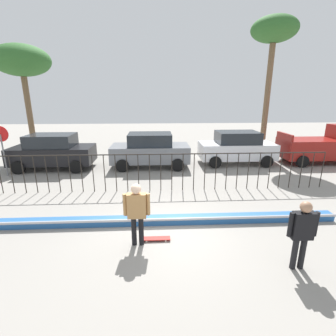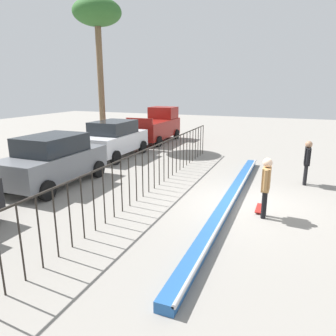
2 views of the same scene
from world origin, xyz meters
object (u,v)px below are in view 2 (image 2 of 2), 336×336
(parked_car_gray, at_px, (53,160))
(pickup_truck, at_px, (156,126))
(skateboarder, at_px, (266,182))
(palm_tree_tall, at_px, (97,18))
(skateboard, at_px, (259,208))
(camera_operator, at_px, (307,159))
(parked_car_white, at_px, (114,139))

(parked_car_gray, bearing_deg, pickup_truck, 5.83)
(skateboarder, distance_m, palm_tree_tall, 14.56)
(skateboard, xyz_separation_m, camera_operator, (3.28, -1.32, 0.95))
(skateboarder, height_order, parked_car_white, parked_car_white)
(skateboarder, relative_size, camera_operator, 1.03)
(skateboard, bearing_deg, parked_car_gray, 93.34)
(pickup_truck, bearing_deg, skateboard, -146.17)
(skateboarder, xyz_separation_m, skateboard, (0.49, 0.16, -0.98))
(parked_car_white, bearing_deg, pickup_truck, -4.50)
(parked_car_gray, relative_size, parked_car_white, 1.00)
(camera_operator, distance_m, parked_car_gray, 9.55)
(skateboarder, xyz_separation_m, camera_operator, (3.77, -1.17, -0.03))
(pickup_truck, relative_size, palm_tree_tall, 0.55)
(camera_operator, relative_size, parked_car_white, 0.39)
(camera_operator, xyz_separation_m, parked_car_white, (1.51, 9.32, -0.04))
(skateboarder, bearing_deg, skateboard, 47.43)
(skateboarder, relative_size, parked_car_gray, 0.40)
(parked_car_white, distance_m, palm_tree_tall, 7.34)
(camera_operator, bearing_deg, pickup_truck, -78.15)
(parked_car_gray, bearing_deg, camera_operator, -64.30)
(camera_operator, xyz_separation_m, palm_tree_tall, (4.05, 11.64, 6.45))
(parked_car_white, bearing_deg, skateboarder, -126.32)
(skateboard, height_order, palm_tree_tall, palm_tree_tall)
(skateboarder, xyz_separation_m, parked_car_gray, (0.22, 7.70, -0.07))
(parked_car_white, bearing_deg, parked_car_gray, -178.26)
(camera_operator, bearing_deg, skateboarder, 31.10)
(parked_car_white, height_order, palm_tree_tall, palm_tree_tall)
(palm_tree_tall, bearing_deg, camera_operator, -109.19)
(camera_operator, distance_m, pickup_truck, 11.46)
(parked_car_gray, distance_m, pickup_truck, 10.36)
(parked_car_gray, relative_size, pickup_truck, 0.91)
(skateboard, height_order, parked_car_white, parked_car_white)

